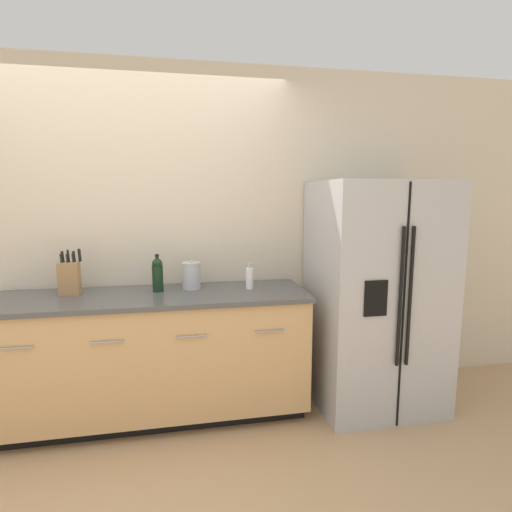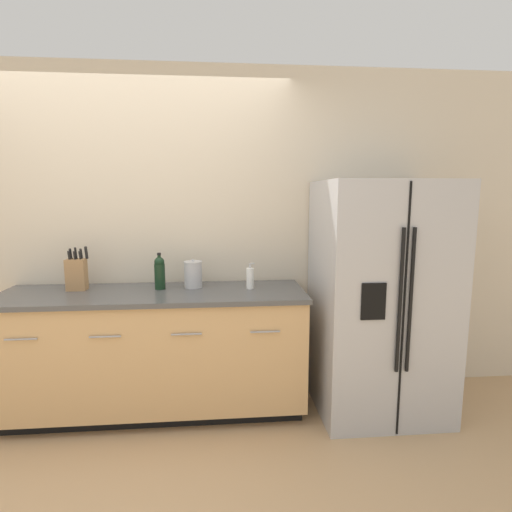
{
  "view_description": "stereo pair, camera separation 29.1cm",
  "coord_description": "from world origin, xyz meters",
  "px_view_note": "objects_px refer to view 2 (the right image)",
  "views": [
    {
      "loc": [
        0.41,
        -2.08,
        1.61
      ],
      "look_at": [
        0.96,
        0.74,
        1.18
      ],
      "focal_mm": 28.0,
      "sensor_mm": 36.0,
      "label": 1
    },
    {
      "loc": [
        0.7,
        -2.12,
        1.61
      ],
      "look_at": [
        0.96,
        0.74,
        1.18
      ],
      "focal_mm": 28.0,
      "sensor_mm": 36.0,
      "label": 2
    }
  ],
  "objects_px": {
    "wine_bottle": "(160,272)",
    "steel_canister": "(193,274)",
    "refrigerator": "(379,298)",
    "knife_block": "(77,274)",
    "soap_dispenser": "(250,278)"
  },
  "relations": [
    {
      "from": "refrigerator",
      "to": "knife_block",
      "type": "xyz_separation_m",
      "value": [
        -2.22,
        0.19,
        0.19
      ]
    },
    {
      "from": "knife_block",
      "to": "soap_dispenser",
      "type": "xyz_separation_m",
      "value": [
        1.27,
        -0.07,
        -0.04
      ]
    },
    {
      "from": "wine_bottle",
      "to": "soap_dispenser",
      "type": "relative_size",
      "value": 1.4
    },
    {
      "from": "refrigerator",
      "to": "soap_dispenser",
      "type": "height_order",
      "value": "refrigerator"
    },
    {
      "from": "wine_bottle",
      "to": "steel_canister",
      "type": "relative_size",
      "value": 1.27
    },
    {
      "from": "soap_dispenser",
      "to": "steel_canister",
      "type": "height_order",
      "value": "steel_canister"
    },
    {
      "from": "refrigerator",
      "to": "knife_block",
      "type": "relative_size",
      "value": 5.36
    },
    {
      "from": "refrigerator",
      "to": "steel_canister",
      "type": "height_order",
      "value": "refrigerator"
    },
    {
      "from": "refrigerator",
      "to": "steel_canister",
      "type": "xyz_separation_m",
      "value": [
        -1.38,
        0.2,
        0.17
      ]
    },
    {
      "from": "refrigerator",
      "to": "knife_block",
      "type": "height_order",
      "value": "refrigerator"
    },
    {
      "from": "knife_block",
      "to": "wine_bottle",
      "type": "bearing_deg",
      "value": -2.43
    },
    {
      "from": "refrigerator",
      "to": "knife_block",
      "type": "bearing_deg",
      "value": 175.24
    },
    {
      "from": "knife_block",
      "to": "soap_dispenser",
      "type": "distance_m",
      "value": 1.27
    },
    {
      "from": "refrigerator",
      "to": "soap_dispenser",
      "type": "bearing_deg",
      "value": 172.9
    },
    {
      "from": "wine_bottle",
      "to": "knife_block",
      "type": "bearing_deg",
      "value": 177.57
    }
  ]
}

